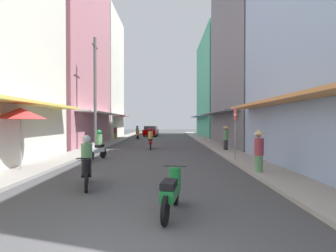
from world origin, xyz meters
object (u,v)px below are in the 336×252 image
object	(u,v)px
motorbike_white	(99,146)
vendor_umbrella	(22,114)
motorbike_black	(88,164)
motorbike_orange	(139,133)
utility_pole	(96,93)
parked_car	(152,131)
motorbike_red	(152,140)
pedestrian_crossing	(116,131)
pedestrian_far	(227,137)
pedestrian_foreground	(260,150)
street_sign_no_entry	(236,128)
motorbike_green	(173,190)

from	to	relation	value
motorbike_white	vendor_umbrella	xyz separation A→B (m)	(-2.08, -3.44, 1.62)
motorbike_white	motorbike_black	bearing A→B (deg)	-77.72
motorbike_orange	utility_pole	xyz separation A→B (m)	(-1.35, -12.73, 3.23)
motorbike_black	utility_pole	bearing A→B (deg)	104.33
parked_car	motorbike_red	bearing A→B (deg)	-86.28
parked_car	pedestrian_crossing	bearing A→B (deg)	-115.54
motorbike_white	pedestrian_far	world-z (taller)	pedestrian_far
vendor_umbrella	utility_pole	xyz separation A→B (m)	(0.88, 7.31, 1.61)
motorbike_black	pedestrian_foreground	distance (m)	6.16
motorbike_black	motorbike_red	world-z (taller)	same
motorbike_orange	pedestrian_foreground	size ratio (longest dim) A/B	1.05
pedestrian_foreground	street_sign_no_entry	size ratio (longest dim) A/B	0.64
motorbike_green	motorbike_red	world-z (taller)	motorbike_red
motorbike_white	motorbike_red	size ratio (longest dim) A/B	0.97
utility_pole	street_sign_no_entry	size ratio (longest dim) A/B	2.91
motorbike_orange	parked_car	bearing A→B (deg)	78.24
motorbike_orange	motorbike_green	bearing A→B (deg)	-81.51
motorbike_white	motorbike_orange	xyz separation A→B (m)	(0.15, 16.59, 0.00)
parked_car	street_sign_no_entry	size ratio (longest dim) A/B	1.59
motorbike_red	pedestrian_crossing	size ratio (longest dim) A/B	1.07
pedestrian_foreground	pedestrian_crossing	distance (m)	21.20
pedestrian_foreground	vendor_umbrella	bearing A→B (deg)	176.51
motorbike_black	street_sign_no_entry	xyz separation A→B (m)	(5.73, 4.49, 1.01)
pedestrian_foreground	pedestrian_crossing	size ratio (longest dim) A/B	1.01
pedestrian_foreground	pedestrian_far	size ratio (longest dim) A/B	0.97
motorbike_red	motorbike_white	bearing A→B (deg)	-114.88
pedestrian_foreground	pedestrian_crossing	xyz separation A→B (m)	(-9.29, 19.06, -0.01)
pedestrian_crossing	utility_pole	world-z (taller)	utility_pole
motorbike_white	pedestrian_crossing	world-z (taller)	pedestrian_crossing
motorbike_white	motorbike_green	size ratio (longest dim) A/B	0.98
pedestrian_foreground	pedestrian_crossing	bearing A→B (deg)	115.97
pedestrian_foreground	parked_car	bearing A→B (deg)	102.42
motorbike_white	pedestrian_crossing	bearing A→B (deg)	98.07
motorbike_orange	utility_pole	bearing A→B (deg)	-96.07
street_sign_no_entry	pedestrian_far	bearing A→B (deg)	82.41
motorbike_orange	vendor_umbrella	world-z (taller)	vendor_umbrella
motorbike_green	utility_pole	size ratio (longest dim) A/B	0.23
motorbike_green	street_sign_no_entry	world-z (taller)	street_sign_no_entry
motorbike_orange	street_sign_no_entry	distance (m)	19.13
motorbike_orange	pedestrian_crossing	distance (m)	2.77
vendor_umbrella	motorbike_red	bearing A→B (deg)	62.56
motorbike_black	motorbike_white	bearing A→B (deg)	102.28
motorbike_green	vendor_umbrella	size ratio (longest dim) A/B	0.70
motorbike_orange	pedestrian_foreground	xyz separation A→B (m)	(7.00, -20.60, 0.25)
motorbike_orange	vendor_umbrella	distance (m)	20.23
motorbike_white	parked_car	bearing A→B (deg)	86.55
motorbike_white	pedestrian_far	xyz separation A→B (m)	(7.64, 3.70, 0.28)
motorbike_black	parked_car	distance (m)	28.08
parked_car	vendor_umbrella	world-z (taller)	vendor_umbrella
motorbike_green	pedestrian_foreground	world-z (taller)	pedestrian_foreground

